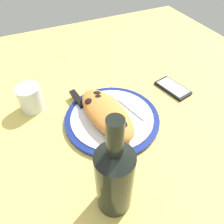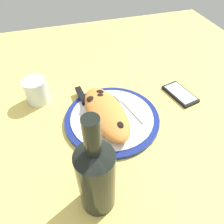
{
  "view_description": "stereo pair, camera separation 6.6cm",
  "coord_description": "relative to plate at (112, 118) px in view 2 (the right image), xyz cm",
  "views": [
    {
      "loc": [
        -42.34,
        19.74,
        50.7
      ],
      "look_at": [
        0.0,
        0.0,
        3.6
      ],
      "focal_mm": 34.78,
      "sensor_mm": 36.0,
      "label": 1
    },
    {
      "loc": [
        -44.7,
        13.55,
        50.7
      ],
      "look_at": [
        0.0,
        0.0,
        3.6
      ],
      "focal_mm": 34.78,
      "sensor_mm": 36.0,
      "label": 2
    }
  ],
  "objects": [
    {
      "name": "wine_bottle",
      "position": [
        -23.45,
        10.4,
        10.01
      ],
      "size": [
        7.82,
        7.82,
        27.87
      ],
      "color": "black",
      "rests_on": "ground_plane"
    },
    {
      "name": "plate",
      "position": [
        0.0,
        0.0,
        0.0
      ],
      "size": [
        29.73,
        29.73,
        1.6
      ],
      "color": "navy",
      "rests_on": "ground_plane"
    },
    {
      "name": "ground_plane",
      "position": [
        0.0,
        0.0,
        -2.27
      ],
      "size": [
        150.0,
        150.0,
        3.0
      ],
      "primitive_type": "cube",
      "color": "#EACC60"
    },
    {
      "name": "smartphone",
      "position": [
        4.58,
        -26.73,
        -0.21
      ],
      "size": [
        13.73,
        9.25,
        1.16
      ],
      "color": "black",
      "rests_on": "ground_plane"
    },
    {
      "name": "fork",
      "position": [
        3.65,
        -5.98,
        1.03
      ],
      "size": [
        15.39,
        5.3,
        0.4
      ],
      "color": "silver",
      "rests_on": "plate"
    },
    {
      "name": "knife",
      "position": [
        8.47,
        6.87,
        1.31
      ],
      "size": [
        23.42,
        4.47,
        1.2
      ],
      "color": "silver",
      "rests_on": "plate"
    },
    {
      "name": "calzone",
      "position": [
        0.52,
        1.9,
        3.26
      ],
      "size": [
        25.72,
        13.7,
        4.8
      ],
      "color": "orange",
      "rests_on": "plate"
    },
    {
      "name": "water_glass",
      "position": [
        16.16,
        21.54,
        2.9
      ],
      "size": [
        7.62,
        7.62,
        8.54
      ],
      "color": "silver",
      "rests_on": "ground_plane"
    }
  ]
}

